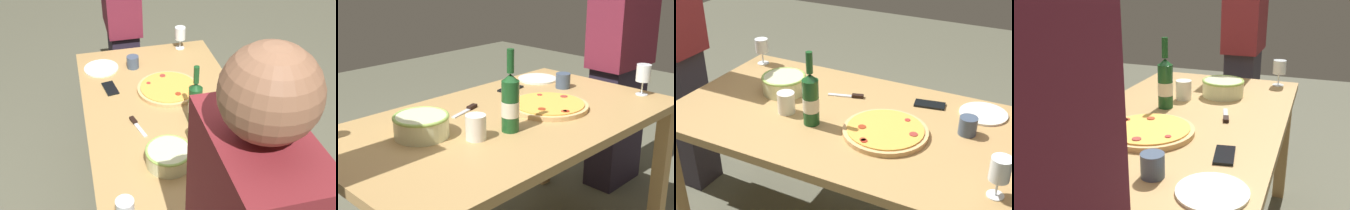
{
  "view_description": "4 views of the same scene",
  "coord_description": "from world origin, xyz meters",
  "views": [
    {
      "loc": [
        -1.83,
        0.44,
        2.15
      ],
      "look_at": [
        0.0,
        0.0,
        0.81
      ],
      "focal_mm": 45.66,
      "sensor_mm": 36.0,
      "label": 1
    },
    {
      "loc": [
        -1.36,
        -1.33,
        1.45
      ],
      "look_at": [
        0.0,
        0.0,
        0.81
      ],
      "focal_mm": 49.24,
      "sensor_mm": 36.0,
      "label": 2
    },
    {
      "loc": [
        0.8,
        -1.56,
        1.75
      ],
      "look_at": [
        0.0,
        0.0,
        0.81
      ],
      "focal_mm": 47.24,
      "sensor_mm": 36.0,
      "label": 3
    },
    {
      "loc": [
        1.49,
        0.55,
        1.34
      ],
      "look_at": [
        0.0,
        0.0,
        0.81
      ],
      "focal_mm": 40.12,
      "sensor_mm": 36.0,
      "label": 4
    }
  ],
  "objects": [
    {
      "name": "dining_table",
      "position": [
        0.0,
        0.0,
        0.66
      ],
      "size": [
        1.6,
        0.9,
        0.75
      ],
      "color": "tan",
      "rests_on": "ground"
    },
    {
      "name": "pizza",
      "position": [
        0.23,
        -0.06,
        0.76
      ],
      "size": [
        0.37,
        0.37,
        0.03
      ],
      "color": "tan",
      "rests_on": "dining_table"
    },
    {
      "name": "serving_bowl",
      "position": [
        -0.38,
        0.09,
        0.8
      ],
      "size": [
        0.22,
        0.22,
        0.09
      ],
      "color": "beige",
      "rests_on": "dining_table"
    },
    {
      "name": "wine_bottle",
      "position": [
        -0.1,
        -0.12,
        0.87
      ],
      "size": [
        0.07,
        0.07,
        0.34
      ],
      "color": "#194B21",
      "rests_on": "dining_table"
    },
    {
      "name": "wine_glass_near_pizza",
      "position": [
        0.72,
        -0.26,
        0.86
      ],
      "size": [
        0.07,
        0.07,
        0.16
      ],
      "color": "white",
      "rests_on": "dining_table"
    },
    {
      "name": "cup_amber",
      "position": [
        -0.25,
        -0.09,
        0.8
      ],
      "size": [
        0.08,
        0.08,
        0.1
      ],
      "primitive_type": "cylinder",
      "color": "white",
      "rests_on": "dining_table"
    },
    {
      "name": "cup_ceramic",
      "position": [
        0.54,
        0.1,
        0.79
      ],
      "size": [
        0.08,
        0.08,
        0.08
      ],
      "primitive_type": "cylinder",
      "color": "#3F5066",
      "rests_on": "dining_table"
    },
    {
      "name": "side_plate",
      "position": [
        0.57,
        0.3,
        0.76
      ],
      "size": [
        0.22,
        0.22,
        0.01
      ],
      "primitive_type": "cylinder",
      "color": "white",
      "rests_on": "dining_table"
    },
    {
      "name": "cell_phone",
      "position": [
        0.32,
        0.28,
        0.76
      ],
      "size": [
        0.15,
        0.09,
        0.01
      ],
      "primitive_type": "cube",
      "rotation": [
        0.0,
        0.0,
        1.74
      ],
      "color": "black",
      "rests_on": "dining_table"
    },
    {
      "name": "pizza_knife",
      "position": [
        -0.06,
        0.19,
        0.76
      ],
      "size": [
        0.18,
        0.07,
        0.02
      ],
      "color": "silver",
      "rests_on": "dining_table"
    },
    {
      "name": "person_guest_left",
      "position": [
        1.09,
        0.09,
        0.8
      ],
      "size": [
        0.43,
        0.24,
        1.58
      ],
      "rotation": [
        0.0,
        0.0,
        -3.06
      ],
      "color": "#271F2F",
      "rests_on": "ground"
    }
  ]
}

